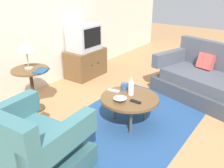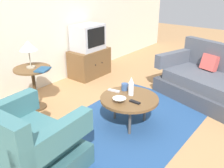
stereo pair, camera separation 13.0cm
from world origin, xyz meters
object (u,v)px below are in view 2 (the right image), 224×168
(coffee_table, at_px, (129,100))
(mug, at_px, (125,87))
(tv_stand, at_px, (90,63))
(television, at_px, (88,37))
(tv_remote_dark, at_px, (135,102))
(couch, at_px, (212,83))
(side_table, at_px, (33,79))
(tv_remote_silver, at_px, (114,91))
(table_lamp, at_px, (28,46))
(vase, at_px, (131,86))
(armchair, at_px, (26,147))
(book, at_px, (43,70))
(bowl, at_px, (119,100))

(coffee_table, distance_m, mug, 0.26)
(tv_stand, distance_m, mug, 1.77)
(television, height_order, tv_remote_dark, television)
(couch, bearing_deg, side_table, 60.93)
(side_table, bearing_deg, tv_remote_silver, -65.08)
(tv_stand, bearing_deg, couch, -80.42)
(table_lamp, distance_m, tv_remote_dark, 1.70)
(table_lamp, xyz_separation_m, vase, (0.57, -1.38, -0.44))
(couch, xyz_separation_m, coffee_table, (-1.45, 0.63, 0.08))
(couch, distance_m, tv_remote_dark, 1.62)
(armchair, xyz_separation_m, side_table, (0.91, 1.10, 0.17))
(coffee_table, height_order, mug, mug)
(television, distance_m, tv_remote_dark, 2.21)
(side_table, relative_size, tv_remote_silver, 3.68)
(vase, bearing_deg, mug, 63.28)
(table_lamp, bearing_deg, armchair, -129.01)
(side_table, height_order, table_lamp, table_lamp)
(tv_stand, xyz_separation_m, mug, (-0.90, -1.51, 0.18))
(side_table, bearing_deg, book, -80.94)
(couch, distance_m, coffee_table, 1.59)
(tv_stand, xyz_separation_m, table_lamp, (-1.55, -0.29, 0.70))
(tv_stand, bearing_deg, bowl, -126.81)
(vase, xyz_separation_m, tv_remote_dark, (-0.16, -0.17, -0.11))
(side_table, bearing_deg, couch, -46.29)
(mug, xyz_separation_m, tv_remote_dark, (-0.24, -0.33, -0.04))
(bowl, bearing_deg, tv_stand, 53.19)
(bowl, xyz_separation_m, book, (-0.26, 1.16, 0.23))
(side_table, bearing_deg, armchair, -129.56)
(vase, xyz_separation_m, mug, (0.08, 0.16, -0.07))
(bowl, distance_m, book, 1.21)
(mug, distance_m, book, 1.19)
(couch, bearing_deg, table_lamp, 60.76)
(tv_stand, xyz_separation_m, vase, (-0.98, -1.67, 0.25))
(armchair, bearing_deg, tv_remote_silver, 85.71)
(side_table, height_order, television, television)
(television, bearing_deg, bowl, -126.57)
(couch, xyz_separation_m, tv_remote_dark, (-1.53, 0.50, 0.12))
(vase, bearing_deg, book, 114.69)
(coffee_table, distance_m, tv_remote_silver, 0.29)
(couch, bearing_deg, bowl, 85.51)
(mug, xyz_separation_m, tv_remote_silver, (-0.13, 0.09, -0.04))
(mug, height_order, book, book)
(television, bearing_deg, coffee_table, -121.72)
(armchair, xyz_separation_m, book, (0.94, 0.89, 0.36))
(couch, height_order, tv_remote_silver, couch)
(mug, relative_size, book, 0.51)
(tv_stand, bearing_deg, tv_remote_silver, -125.97)
(couch, distance_m, tv_stand, 2.37)
(tv_stand, relative_size, television, 1.36)
(mug, relative_size, tv_remote_silver, 0.80)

